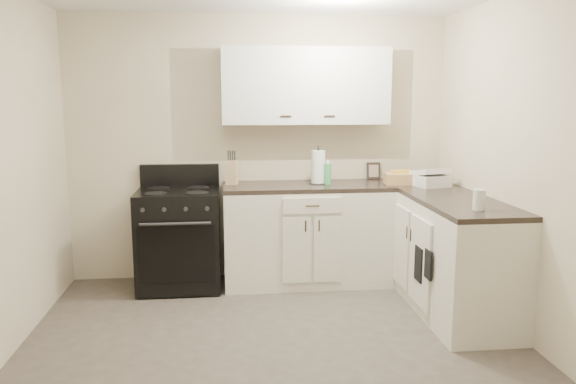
{
  "coord_description": "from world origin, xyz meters",
  "views": [
    {
      "loc": [
        -0.32,
        -3.59,
        1.74
      ],
      "look_at": [
        0.17,
        0.85,
        0.98
      ],
      "focal_mm": 35.0,
      "sensor_mm": 36.0,
      "label": 1
    }
  ],
  "objects": [
    {
      "name": "wall_back",
      "position": [
        0.0,
        1.8,
        1.25
      ],
      "size": [
        3.6,
        0.0,
        3.6
      ],
      "primitive_type": "plane",
      "rotation": [
        1.57,
        0.0,
        0.0
      ],
      "color": "beige",
      "rests_on": "ground"
    },
    {
      "name": "base_cabinets_back",
      "position": [
        0.43,
        1.5,
        0.45
      ],
      "size": [
        1.55,
        0.6,
        0.9
      ],
      "primitive_type": "cube",
      "color": "silver",
      "rests_on": "floor"
    },
    {
      "name": "floor",
      "position": [
        0.0,
        0.0,
        0.0
      ],
      "size": [
        3.6,
        3.6,
        0.0
      ],
      "primitive_type": "plane",
      "color": "#473F38",
      "rests_on": "ground"
    },
    {
      "name": "glass_jar",
      "position": [
        1.48,
        0.18,
        1.01
      ],
      "size": [
        0.11,
        0.11,
        0.15
      ],
      "primitive_type": "cylinder",
      "rotation": [
        0.0,
        0.0,
        -0.22
      ],
      "color": "silver",
      "rests_on": "countertop_right"
    },
    {
      "name": "upper_cabinets",
      "position": [
        0.43,
        1.65,
        1.84
      ],
      "size": [
        1.55,
        0.3,
        0.7
      ],
      "primitive_type": "cube",
      "color": "silver",
      "rests_on": "wall_back"
    },
    {
      "name": "wicker_basket",
      "position": [
        1.3,
        1.42,
        0.99
      ],
      "size": [
        0.32,
        0.23,
        0.1
      ],
      "primitive_type": "cube",
      "rotation": [
        0.0,
        0.0,
        -0.09
      ],
      "color": "tan",
      "rests_on": "countertop_right"
    },
    {
      "name": "countertop_grill",
      "position": [
        1.52,
        1.27,
        0.99
      ],
      "size": [
        0.34,
        0.32,
        0.1
      ],
      "primitive_type": "cube",
      "rotation": [
        0.0,
        0.0,
        0.26
      ],
      "color": "white",
      "rests_on": "countertop_right"
    },
    {
      "name": "wall_front",
      "position": [
        0.0,
        -1.8,
        1.25
      ],
      "size": [
        3.6,
        0.0,
        3.6
      ],
      "primitive_type": "plane",
      "rotation": [
        -1.57,
        0.0,
        0.0
      ],
      "color": "beige",
      "rests_on": "ground"
    },
    {
      "name": "countertop_right",
      "position": [
        1.5,
        0.85,
        0.92
      ],
      "size": [
        0.6,
        1.9,
        0.04
      ],
      "primitive_type": "cube",
      "color": "black",
      "rests_on": "base_cabinets_right"
    },
    {
      "name": "stove",
      "position": [
        -0.76,
        1.48,
        0.46
      ],
      "size": [
        0.74,
        0.63,
        0.89
      ],
      "primitive_type": "cube",
      "color": "black",
      "rests_on": "floor"
    },
    {
      "name": "soap_bottle",
      "position": [
        0.61,
        1.49,
        1.04
      ],
      "size": [
        0.07,
        0.07,
        0.2
      ],
      "primitive_type": "cylinder",
      "rotation": [
        0.0,
        0.0,
        0.09
      ],
      "color": "#43AF5F",
      "rests_on": "countertop_back"
    },
    {
      "name": "picture_frame",
      "position": [
        1.12,
        1.76,
        1.02
      ],
      "size": [
        0.13,
        0.04,
        0.17
      ],
      "primitive_type": "cube",
      "rotation": [
        -0.14,
        0.0,
        -0.02
      ],
      "color": "black",
      "rests_on": "countertop_back"
    },
    {
      "name": "base_cabinets_right",
      "position": [
        1.5,
        0.85,
        0.45
      ],
      "size": [
        0.6,
        1.9,
        0.9
      ],
      "primitive_type": "cube",
      "color": "silver",
      "rests_on": "floor"
    },
    {
      "name": "paper_towel",
      "position": [
        0.53,
        1.53,
        1.09
      ],
      "size": [
        0.14,
        0.14,
        0.31
      ],
      "primitive_type": "cylinder",
      "rotation": [
        0.0,
        0.0,
        -0.09
      ],
      "color": "white",
      "rests_on": "countertop_back"
    },
    {
      "name": "countertop_back",
      "position": [
        0.43,
        1.5,
        0.92
      ],
      "size": [
        1.55,
        0.6,
        0.04
      ],
      "primitive_type": "cube",
      "color": "black",
      "rests_on": "base_cabinets_back"
    },
    {
      "name": "wall_right",
      "position": [
        1.8,
        0.0,
        1.25
      ],
      "size": [
        0.0,
        3.6,
        3.6
      ],
      "primitive_type": "plane",
      "rotation": [
        1.57,
        0.0,
        -1.57
      ],
      "color": "beige",
      "rests_on": "ground"
    },
    {
      "name": "oven_mitt_far",
      "position": [
        1.18,
        0.54,
        0.44
      ],
      "size": [
        0.02,
        0.16,
        0.28
      ],
      "primitive_type": "cube",
      "color": "black",
      "rests_on": "base_cabinets_right"
    },
    {
      "name": "oven_mitt_near",
      "position": [
        1.18,
        0.34,
        0.5
      ],
      "size": [
        0.02,
        0.13,
        0.22
      ],
      "primitive_type": "cube",
      "color": "black",
      "rests_on": "base_cabinets_right"
    },
    {
      "name": "knife_block",
      "position": [
        -0.27,
        1.58,
        1.05
      ],
      "size": [
        0.12,
        0.11,
        0.22
      ],
      "primitive_type": "cube",
      "rotation": [
        0.0,
        0.0,
        -0.25
      ],
      "color": "tan",
      "rests_on": "countertop_back"
    }
  ]
}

